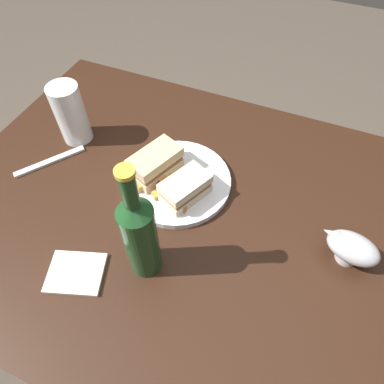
{
  "coord_description": "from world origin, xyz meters",
  "views": [
    {
      "loc": [
        0.13,
        -0.4,
        1.39
      ],
      "look_at": [
        -0.05,
        0.03,
        0.77
      ],
      "focal_mm": 31.89,
      "sensor_mm": 36.0,
      "label": 1
    }
  ],
  "objects_px": {
    "pint_glass": "(72,117)",
    "sandwich_half_right": "(185,188)",
    "gravy_boat": "(352,248)",
    "cider_bottle": "(140,235)",
    "sandwich_half_left": "(156,164)",
    "napkin": "(76,273)",
    "plate": "(177,181)",
    "fork": "(49,162)"
  },
  "relations": [
    {
      "from": "pint_glass",
      "to": "sandwich_half_right",
      "type": "bearing_deg",
      "value": -13.09
    },
    {
      "from": "gravy_boat",
      "to": "cider_bottle",
      "type": "bearing_deg",
      "value": -155.51
    },
    {
      "from": "sandwich_half_right",
      "to": "sandwich_half_left",
      "type": "bearing_deg",
      "value": 158.27
    },
    {
      "from": "sandwich_half_left",
      "to": "sandwich_half_right",
      "type": "xyz_separation_m",
      "value": [
        0.09,
        -0.04,
        -0.0
      ]
    },
    {
      "from": "pint_glass",
      "to": "gravy_boat",
      "type": "height_order",
      "value": "pint_glass"
    },
    {
      "from": "sandwich_half_right",
      "to": "pint_glass",
      "type": "xyz_separation_m",
      "value": [
        -0.35,
        0.08,
        0.02
      ]
    },
    {
      "from": "sandwich_half_left",
      "to": "napkin",
      "type": "xyz_separation_m",
      "value": [
        -0.04,
        -0.29,
        -0.04
      ]
    },
    {
      "from": "pint_glass",
      "to": "napkin",
      "type": "xyz_separation_m",
      "value": [
        0.22,
        -0.34,
        -0.06
      ]
    },
    {
      "from": "plate",
      "to": "sandwich_half_left",
      "type": "xyz_separation_m",
      "value": [
        -0.05,
        -0.0,
        0.04
      ]
    },
    {
      "from": "sandwich_half_right",
      "to": "pint_glass",
      "type": "height_order",
      "value": "pint_glass"
    },
    {
      "from": "plate",
      "to": "cider_bottle",
      "type": "xyz_separation_m",
      "value": [
        0.03,
        -0.22,
        0.11
      ]
    },
    {
      "from": "pint_glass",
      "to": "cider_bottle",
      "type": "xyz_separation_m",
      "value": [
        0.34,
        -0.26,
        0.05
      ]
    },
    {
      "from": "sandwich_half_left",
      "to": "pint_glass",
      "type": "xyz_separation_m",
      "value": [
        -0.26,
        0.04,
        0.02
      ]
    },
    {
      "from": "cider_bottle",
      "to": "sandwich_half_left",
      "type": "bearing_deg",
      "value": 110.88
    },
    {
      "from": "napkin",
      "to": "pint_glass",
      "type": "bearing_deg",
      "value": 123.24
    },
    {
      "from": "plate",
      "to": "cider_bottle",
      "type": "relative_size",
      "value": 0.89
    },
    {
      "from": "sandwich_half_left",
      "to": "cider_bottle",
      "type": "relative_size",
      "value": 0.48
    },
    {
      "from": "plate",
      "to": "fork",
      "type": "height_order",
      "value": "plate"
    },
    {
      "from": "gravy_boat",
      "to": "fork",
      "type": "bearing_deg",
      "value": -178.37
    },
    {
      "from": "pint_glass",
      "to": "fork",
      "type": "height_order",
      "value": "pint_glass"
    },
    {
      "from": "gravy_boat",
      "to": "cider_bottle",
      "type": "distance_m",
      "value": 0.42
    },
    {
      "from": "sandwich_half_left",
      "to": "sandwich_half_right",
      "type": "distance_m",
      "value": 0.1
    },
    {
      "from": "cider_bottle",
      "to": "fork",
      "type": "relative_size",
      "value": 1.63
    },
    {
      "from": "sandwich_half_left",
      "to": "sandwich_half_right",
      "type": "height_order",
      "value": "sandwich_half_left"
    },
    {
      "from": "sandwich_half_left",
      "to": "napkin",
      "type": "bearing_deg",
      "value": -97.63
    },
    {
      "from": "cider_bottle",
      "to": "napkin",
      "type": "relative_size",
      "value": 2.67
    },
    {
      "from": "sandwich_half_right",
      "to": "pint_glass",
      "type": "bearing_deg",
      "value": 166.91
    },
    {
      "from": "sandwich_half_right",
      "to": "cider_bottle",
      "type": "distance_m",
      "value": 0.19
    },
    {
      "from": "sandwich_half_right",
      "to": "napkin",
      "type": "relative_size",
      "value": 1.16
    },
    {
      "from": "sandwich_half_left",
      "to": "sandwich_half_right",
      "type": "bearing_deg",
      "value": -21.73
    },
    {
      "from": "sandwich_half_right",
      "to": "napkin",
      "type": "height_order",
      "value": "sandwich_half_right"
    },
    {
      "from": "gravy_boat",
      "to": "sandwich_half_left",
      "type": "bearing_deg",
      "value": 174.41
    },
    {
      "from": "cider_bottle",
      "to": "pint_glass",
      "type": "bearing_deg",
      "value": 142.66
    },
    {
      "from": "sandwich_half_left",
      "to": "fork",
      "type": "height_order",
      "value": "sandwich_half_left"
    },
    {
      "from": "pint_glass",
      "to": "fork",
      "type": "xyz_separation_m",
      "value": [
        -0.01,
        -0.11,
        -0.06
      ]
    },
    {
      "from": "fork",
      "to": "cider_bottle",
      "type": "bearing_deg",
      "value": -77.36
    },
    {
      "from": "fork",
      "to": "sandwich_half_left",
      "type": "bearing_deg",
      "value": -41.04
    },
    {
      "from": "pint_glass",
      "to": "gravy_boat",
      "type": "relative_size",
      "value": 1.29
    },
    {
      "from": "sandwich_half_right",
      "to": "napkin",
      "type": "bearing_deg",
      "value": -117.23
    },
    {
      "from": "sandwich_half_left",
      "to": "plate",
      "type": "bearing_deg",
      "value": 0.32
    },
    {
      "from": "gravy_boat",
      "to": "pint_glass",
      "type": "bearing_deg",
      "value": 172.86
    },
    {
      "from": "sandwich_half_left",
      "to": "pint_glass",
      "type": "height_order",
      "value": "pint_glass"
    }
  ]
}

